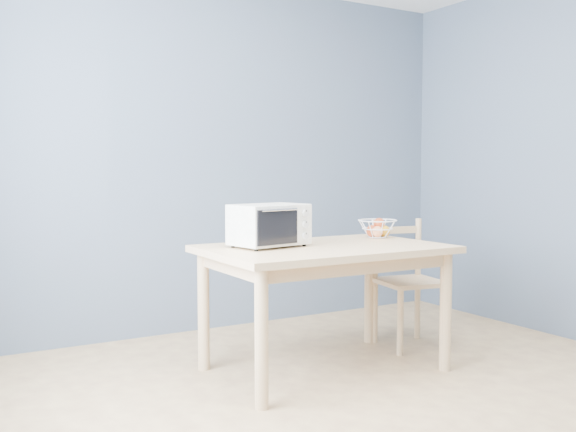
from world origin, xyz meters
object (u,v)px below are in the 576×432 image
toaster_oven (267,225)px  fruit_basket (377,228)px  dining_table (325,263)px  dining_chair (407,284)px

toaster_oven → fruit_basket: size_ratio=1.41×
dining_table → toaster_oven: bearing=161.4°
toaster_oven → dining_chair: size_ratio=0.55×
dining_table → fruit_basket: fruit_basket is taller
toaster_oven → dining_chair: bearing=-7.1°
dining_table → dining_chair: (0.79, 0.18, -0.23)m
fruit_basket → dining_table: bearing=-160.1°
dining_table → fruit_basket: size_ratio=4.20×
toaster_oven → fruit_basket: bearing=-5.0°
fruit_basket → dining_chair: fruit_basket is taller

